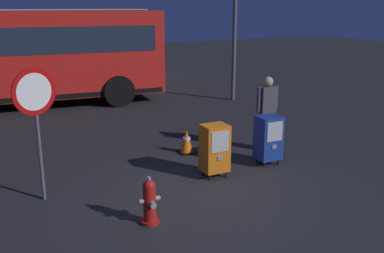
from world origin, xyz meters
TOP-DOWN VIEW (x-y plane):
  - ground_plane at (0.00, 0.00)m, footprint 60.00×60.00m
  - fire_hydrant at (-1.24, -0.48)m, footprint 0.33×0.32m
  - newspaper_box_primary at (1.85, 0.82)m, footprint 0.48×0.42m
  - newspaper_box_secondary at (0.54, 0.72)m, footprint 0.48×0.42m
  - stop_sign at (-2.54, 1.08)m, footprint 0.71×0.31m
  - pedestrian at (2.36, 1.62)m, footprint 0.55×0.22m
  - traffic_cone at (0.66, 2.21)m, footprint 0.36×0.36m
  - bus_far at (-1.61, 13.63)m, footprint 10.64×3.33m

SIDE VIEW (x-z plane):
  - ground_plane at x=0.00m, z-range 0.00..0.00m
  - traffic_cone at x=0.66m, z-range -0.01..0.52m
  - fire_hydrant at x=-1.24m, z-range -0.02..0.72m
  - newspaper_box_primary at x=1.85m, z-range 0.06..1.08m
  - newspaper_box_secondary at x=0.54m, z-range 0.06..1.08m
  - pedestrian at x=2.36m, z-range 0.11..1.78m
  - stop_sign at x=-2.54m, z-range 0.49..2.72m
  - bus_far at x=-1.61m, z-range 0.21..3.21m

